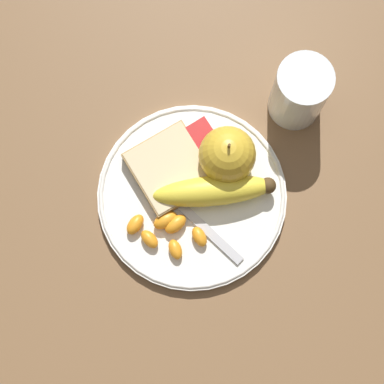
{
  "coord_description": "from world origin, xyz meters",
  "views": [
    {
      "loc": [
        -0.15,
        0.09,
        0.85
      ],
      "look_at": [
        0.0,
        0.0,
        0.03
      ],
      "focal_mm": 60.0,
      "sensor_mm": 36.0,
      "label": 1
    }
  ],
  "objects_px": {
    "bread_slice": "(170,169)",
    "fork": "(183,208)",
    "apple": "(227,155)",
    "banana": "(215,191)",
    "jam_packet": "(202,136)",
    "juice_glass": "(299,93)",
    "plate": "(192,196)"
  },
  "relations": [
    {
      "from": "plate",
      "to": "apple",
      "type": "height_order",
      "value": "apple"
    },
    {
      "from": "fork",
      "to": "jam_packet",
      "type": "relative_size",
      "value": 4.53
    },
    {
      "from": "juice_glass",
      "to": "apple",
      "type": "relative_size",
      "value": 1.21
    },
    {
      "from": "bread_slice",
      "to": "fork",
      "type": "height_order",
      "value": "bread_slice"
    },
    {
      "from": "plate",
      "to": "bread_slice",
      "type": "xyz_separation_m",
      "value": [
        0.04,
        0.01,
        0.02
      ]
    },
    {
      "from": "bread_slice",
      "to": "jam_packet",
      "type": "xyz_separation_m",
      "value": [
        0.02,
        -0.06,
        -0.0
      ]
    },
    {
      "from": "juice_glass",
      "to": "jam_packet",
      "type": "height_order",
      "value": "juice_glass"
    },
    {
      "from": "juice_glass",
      "to": "plate",
      "type": "bearing_deg",
      "value": 100.22
    },
    {
      "from": "jam_packet",
      "to": "juice_glass",
      "type": "bearing_deg",
      "value": -100.55
    },
    {
      "from": "apple",
      "to": "bread_slice",
      "type": "distance_m",
      "value": 0.08
    },
    {
      "from": "juice_glass",
      "to": "jam_packet",
      "type": "xyz_separation_m",
      "value": [
        0.03,
        0.14,
        -0.02
      ]
    },
    {
      "from": "juice_glass",
      "to": "banana",
      "type": "distance_m",
      "value": 0.17
    },
    {
      "from": "juice_glass",
      "to": "bread_slice",
      "type": "relative_size",
      "value": 1.01
    },
    {
      "from": "juice_glass",
      "to": "banana",
      "type": "bearing_deg",
      "value": 106.53
    },
    {
      "from": "bread_slice",
      "to": "jam_packet",
      "type": "distance_m",
      "value": 0.06
    },
    {
      "from": "jam_packet",
      "to": "banana",
      "type": "bearing_deg",
      "value": 159.61
    },
    {
      "from": "banana",
      "to": "bread_slice",
      "type": "relative_size",
      "value": 1.58
    },
    {
      "from": "juice_glass",
      "to": "fork",
      "type": "bearing_deg",
      "value": 101.53
    },
    {
      "from": "plate",
      "to": "juice_glass",
      "type": "relative_size",
      "value": 2.5
    },
    {
      "from": "fork",
      "to": "banana",
      "type": "bearing_deg",
      "value": -111.52
    },
    {
      "from": "bread_slice",
      "to": "fork",
      "type": "distance_m",
      "value": 0.05
    },
    {
      "from": "apple",
      "to": "bread_slice",
      "type": "relative_size",
      "value": 0.83
    },
    {
      "from": "plate",
      "to": "banana",
      "type": "relative_size",
      "value": 1.6
    },
    {
      "from": "banana",
      "to": "bread_slice",
      "type": "bearing_deg",
      "value": 29.64
    },
    {
      "from": "apple",
      "to": "fork",
      "type": "height_order",
      "value": "apple"
    },
    {
      "from": "banana",
      "to": "fork",
      "type": "bearing_deg",
      "value": 82.54
    },
    {
      "from": "bread_slice",
      "to": "fork",
      "type": "relative_size",
      "value": 0.58
    },
    {
      "from": "banana",
      "to": "jam_packet",
      "type": "distance_m",
      "value": 0.08
    },
    {
      "from": "banana",
      "to": "plate",
      "type": "bearing_deg",
      "value": 61.08
    },
    {
      "from": "plate",
      "to": "bread_slice",
      "type": "relative_size",
      "value": 2.52
    },
    {
      "from": "apple",
      "to": "banana",
      "type": "relative_size",
      "value": 0.53
    },
    {
      "from": "bread_slice",
      "to": "fork",
      "type": "bearing_deg",
      "value": 166.26
    }
  ]
}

